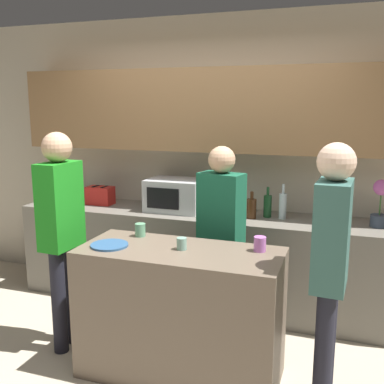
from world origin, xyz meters
TOP-DOWN VIEW (x-y plane):
  - back_wall at (0.00, 1.66)m, footprint 6.40×0.40m
  - back_counter at (0.00, 1.39)m, footprint 3.60×0.62m
  - kitchen_island at (0.19, 0.23)m, footprint 1.38×0.60m
  - microwave at (-0.29, 1.41)m, footprint 0.52×0.39m
  - toaster at (-1.11, 1.41)m, footprint 0.26×0.16m
  - potted_plant at (1.50, 1.41)m, footprint 0.14×0.14m
  - bottle_0 at (0.45, 1.35)m, footprint 0.08×0.08m
  - bottle_1 at (0.58, 1.44)m, footprint 0.07×0.07m
  - bottle_2 at (0.71, 1.43)m, footprint 0.07×0.07m
  - plate_on_island at (-0.30, 0.15)m, footprint 0.26×0.26m
  - cup_0 at (-0.20, 0.43)m, footprint 0.08×0.08m
  - cup_1 at (0.70, 0.38)m, footprint 0.08×0.08m
  - cup_2 at (0.20, 0.24)m, footprint 0.07×0.07m
  - person_left at (-0.78, 0.29)m, footprint 0.22×0.35m
  - person_center at (0.32, 0.79)m, footprint 0.37×0.26m
  - person_right at (1.16, 0.17)m, footprint 0.22×0.35m

SIDE VIEW (x-z plane):
  - back_counter at x=0.00m, z-range 0.00..0.89m
  - kitchen_island at x=0.19m, z-range 0.00..0.92m
  - plate_on_island at x=-0.30m, z-range 0.92..0.93m
  - person_center at x=0.32m, z-range 0.14..1.71m
  - cup_2 at x=0.20m, z-range 0.92..1.00m
  - cup_0 at x=-0.20m, z-range 0.92..1.01m
  - cup_1 at x=0.70m, z-range 0.92..1.02m
  - toaster at x=-1.11m, z-range 0.88..1.07m
  - bottle_0 at x=0.45m, z-range 0.86..1.10m
  - bottle_1 at x=0.58m, z-range 0.85..1.13m
  - person_right at x=1.16m, z-range 0.16..1.83m
  - person_left at x=-0.78m, z-range 0.16..1.85m
  - bottle_2 at x=0.71m, z-range 0.85..1.16m
  - microwave at x=-0.29m, z-range 0.89..1.19m
  - potted_plant at x=1.50m, z-range 0.89..1.28m
  - back_wall at x=0.00m, z-range 0.19..2.89m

